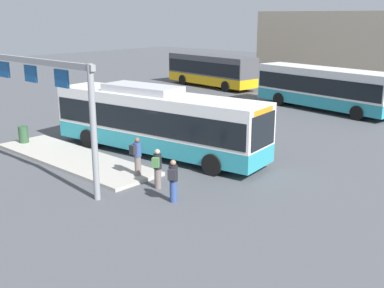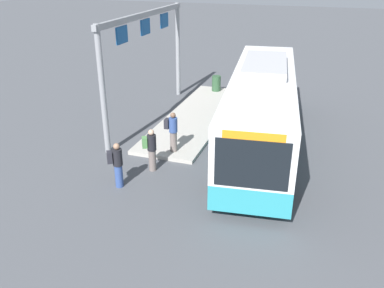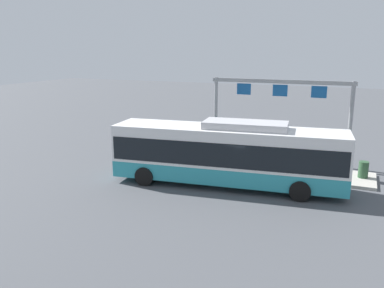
{
  "view_description": "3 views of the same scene",
  "coord_description": "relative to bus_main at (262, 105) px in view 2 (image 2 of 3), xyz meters",
  "views": [
    {
      "loc": [
        16.8,
        -15.91,
        6.87
      ],
      "look_at": [
        3.44,
        -1.13,
        1.38
      ],
      "focal_mm": 43.86,
      "sensor_mm": 36.0,
      "label": 1
    },
    {
      "loc": [
        15.98,
        2.34,
        7.3
      ],
      "look_at": [
        3.48,
        -1.89,
        1.25
      ],
      "focal_mm": 37.59,
      "sensor_mm": 36.0,
      "label": 2
    },
    {
      "loc": [
        -6.14,
        18.87,
        7.0
      ],
      "look_at": [
        2.39,
        -0.94,
        1.81
      ],
      "focal_mm": 37.08,
      "sensor_mm": 36.0,
      "label": 3
    }
  ],
  "objects": [
    {
      "name": "ground_plane",
      "position": [
        0.01,
        0.0,
        -1.81
      ],
      "size": [
        120.0,
        120.0,
        0.0
      ],
      "primitive_type": "plane",
      "color": "#4C4F54"
    },
    {
      "name": "platform_curb",
      "position": [
        -2.25,
        -3.53,
        -1.73
      ],
      "size": [
        10.0,
        2.8,
        0.16
      ],
      "primitive_type": "cube",
      "color": "#B2ADA3",
      "rests_on": "ground"
    },
    {
      "name": "bus_main",
      "position": [
        0.0,
        0.0,
        0.0
      ],
      "size": [
        12.12,
        3.92,
        3.46
      ],
      "rotation": [
        0.0,
        0.0,
        0.12
      ],
      "color": "teal",
      "rests_on": "ground"
    },
    {
      "name": "person_boarding",
      "position": [
        5.15,
        -4.07,
        -0.92
      ],
      "size": [
        0.54,
        0.61,
        1.67
      ],
      "rotation": [
        0.0,
        0.0,
        2.13
      ],
      "color": "#334C8C",
      "rests_on": "ground"
    },
    {
      "name": "person_waiting_near",
      "position": [
        3.65,
        -3.45,
        -0.92
      ],
      "size": [
        0.53,
        0.61,
        1.67
      ],
      "rotation": [
        0.0,
        0.0,
        2.08
      ],
      "color": "slate",
      "rests_on": "ground"
    },
    {
      "name": "person_waiting_mid",
      "position": [
        2.11,
        -3.18,
        -0.76
      ],
      "size": [
        0.35,
        0.53,
        1.67
      ],
      "rotation": [
        0.0,
        0.0,
        1.59
      ],
      "color": "slate",
      "rests_on": "platform_curb"
    },
    {
      "name": "platform_sign_gantry",
      "position": [
        -1.43,
        -5.83,
        1.91
      ],
      "size": [
        8.8,
        0.24,
        5.2
      ],
      "color": "gray",
      "rests_on": "ground"
    },
    {
      "name": "trash_bin",
      "position": [
        -6.55,
        -3.75,
        -1.2
      ],
      "size": [
        0.52,
        0.52,
        0.9
      ],
      "primitive_type": "cylinder",
      "color": "#2D5133",
      "rests_on": "platform_curb"
    }
  ]
}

